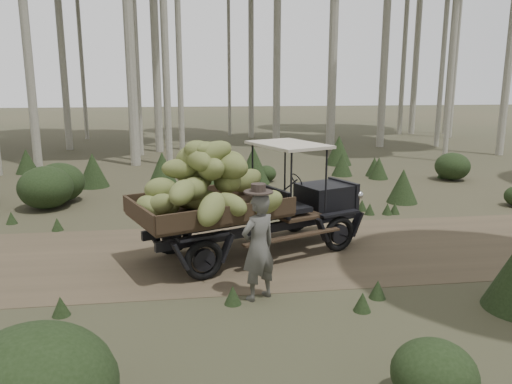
# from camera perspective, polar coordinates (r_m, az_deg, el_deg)

# --- Properties ---
(ground) EXTENTS (120.00, 120.00, 0.00)m
(ground) POSITION_cam_1_polar(r_m,az_deg,el_deg) (10.02, -9.14, -7.30)
(ground) COLOR #473D2B
(ground) RESTS_ON ground
(dirt_track) EXTENTS (70.00, 4.00, 0.01)m
(dirt_track) POSITION_cam_1_polar(r_m,az_deg,el_deg) (10.02, -9.15, -7.28)
(dirt_track) COLOR brown
(dirt_track) RESTS_ON ground
(banana_truck) EXTENTS (4.91, 3.33, 2.44)m
(banana_truck) POSITION_cam_1_polar(r_m,az_deg,el_deg) (9.38, -3.31, 0.44)
(banana_truck) COLOR black
(banana_truck) RESTS_ON ground
(farmer) EXTENTS (0.75, 0.67, 1.86)m
(farmer) POSITION_cam_1_polar(r_m,az_deg,el_deg) (7.78, 0.27, -6.14)
(farmer) COLOR #4F4D48
(farmer) RESTS_ON ground
(undergrowth) EXTENTS (23.50, 21.67, 1.37)m
(undergrowth) POSITION_cam_1_polar(r_m,az_deg,el_deg) (11.05, -4.07, -2.25)
(undergrowth) COLOR #233319
(undergrowth) RESTS_ON ground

